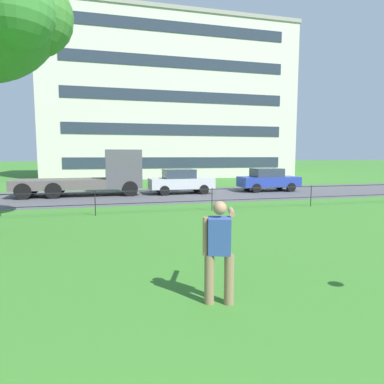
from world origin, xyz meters
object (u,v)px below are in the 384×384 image
object	(u,v)px
person_thrower	(219,249)
car_silver_left	(181,181)
apartment_building_background	(168,103)
car_blue_center	(268,180)
flatbed_truck_far_left	(98,175)

from	to	relation	value
person_thrower	car_silver_left	distance (m)	15.73
car_silver_left	apartment_building_background	xyz separation A→B (m)	(2.69, 19.13, 7.79)
car_silver_left	car_blue_center	size ratio (longest dim) A/B	1.00
apartment_building_background	car_silver_left	bearing A→B (deg)	-98.01
flatbed_truck_far_left	car_blue_center	world-z (taller)	flatbed_truck_far_left
person_thrower	flatbed_truck_far_left	world-z (taller)	flatbed_truck_far_left
car_silver_left	car_blue_center	xyz separation A→B (m)	(6.05, -0.00, 0.00)
car_blue_center	flatbed_truck_far_left	bearing A→B (deg)	177.74
flatbed_truck_far_left	apartment_building_background	distance (m)	21.51
car_blue_center	apartment_building_background	size ratio (longest dim) A/B	0.15
apartment_building_background	car_blue_center	bearing A→B (deg)	-80.03
car_silver_left	apartment_building_background	size ratio (longest dim) A/B	0.15
person_thrower	flatbed_truck_far_left	bearing A→B (deg)	98.12
flatbed_truck_far_left	car_silver_left	world-z (taller)	flatbed_truck_far_left
person_thrower	car_blue_center	world-z (taller)	person_thrower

